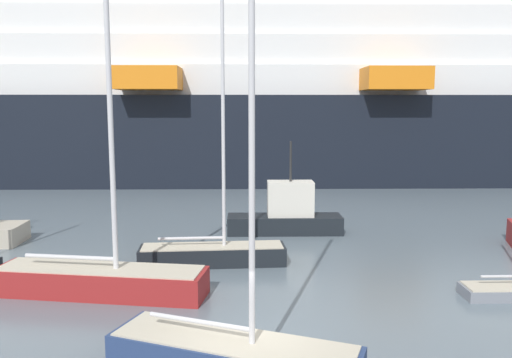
% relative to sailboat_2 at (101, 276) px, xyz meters
% --- Properties ---
extents(sailboat_2, '(7.18, 2.50, 11.43)m').
position_rel_sailboat_2_xyz_m(sailboat_2, '(0.00, 0.00, 0.00)').
color(sailboat_2, maroon).
rests_on(sailboat_2, ground_plane).
extents(sailboat_4, '(5.83, 1.89, 10.50)m').
position_rel_sailboat_2_xyz_m(sailboat_4, '(3.39, 3.41, -0.08)').
color(sailboat_4, black).
rests_on(sailboat_4, ground_plane).
extents(sailboat_7, '(6.16, 3.57, 11.62)m').
position_rel_sailboat_2_xyz_m(sailboat_7, '(4.67, -5.00, -0.07)').
color(sailboat_7, navy).
rests_on(sailboat_7, ground_plane).
extents(fishing_boat_1, '(5.67, 1.77, 4.54)m').
position_rel_sailboat_2_xyz_m(fishing_boat_1, '(6.55, 8.65, 0.30)').
color(fishing_boat_1, black).
rests_on(fishing_boat_1, ground_plane).
extents(cruise_ship, '(129.89, 23.35, 25.23)m').
position_rel_sailboat_2_xyz_m(cruise_ship, '(14.67, 31.89, 7.50)').
color(cruise_ship, black).
rests_on(cruise_ship, ground_plane).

